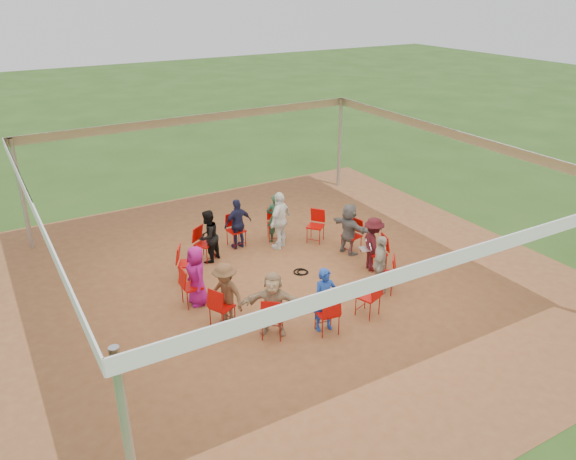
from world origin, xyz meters
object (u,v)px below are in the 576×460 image
chair_3 (275,225)px  person_seated_7 (273,303)px  chair_2 (315,226)px  chair_9 (272,317)px  person_seated_6 (225,294)px  cable_coil (301,272)px  person_seated_3 (238,224)px  laptop (367,247)px  standing_person (280,220)px  chair_12 (385,274)px  person_seated_0 (373,244)px  chair_4 (236,231)px  person_seated_9 (380,264)px  chair_7 (192,287)px  chair_0 (377,253)px  person_seated_2 (275,218)px  chair_8 (222,307)px  person_seated_8 (325,300)px  person_seated_1 (349,229)px  chair_11 (368,297)px  person_seated_5 (197,276)px  chair_1 (352,236)px  chair_10 (327,313)px  chair_6 (188,264)px

chair_3 → person_seated_7: (-2.21, -3.91, 0.24)m
chair_2 → chair_9: bearing=96.9°
person_seated_6 → cable_coil: person_seated_6 is taller
person_seated_3 → laptop: person_seated_3 is taller
person_seated_3 → standing_person: standing_person is taller
chair_12 → person_seated_0: person_seated_0 is taller
chair_4 → person_seated_9: (1.80, -3.83, 0.24)m
chair_7 → person_seated_9: 4.24m
chair_0 → person_seated_2: size_ratio=0.65×
chair_2 → chair_8: bearing=83.1°
person_seated_0 → chair_0: bearing=-90.0°
person_seated_3 → person_seated_8: (-0.15, -4.37, 0.00)m
person_seated_1 → person_seated_9: bearing=152.3°
chair_11 → chair_8: bearing=138.5°
chair_7 → chair_4: bearing=138.5°
chair_11 → laptop: size_ratio=2.48×
person_seated_5 → laptop: (4.16, -0.63, -0.05)m
chair_1 → person_seated_2: 2.12m
chair_0 → cable_coil: 1.93m
chair_11 → laptop: chair_11 is taller
chair_11 → person_seated_9: bearing=20.0°
chair_0 → person_seated_0: person_seated_0 is taller
chair_0 → chair_3: same height
chair_2 → person_seated_7: (-3.10, -3.25, 0.24)m
person_seated_8 → chair_10: bearing=-90.0°
chair_11 → person_seated_0: size_ratio=0.65×
chair_12 → standing_person: (-0.91, 3.24, 0.34)m
chair_6 → standing_person: 2.86m
chair_2 → chair_8: size_ratio=1.00×
chair_2 → cable_coil: (-1.27, -1.35, -0.43)m
person_seated_2 → cable_coil: bearing=102.7°
chair_6 → person_seated_0: 4.50m
chair_10 → person_seated_9: 2.12m
chair_10 → person_seated_5: (-1.84, 2.37, 0.24)m
chair_1 → person_seated_8: person_seated_8 is taller
chair_11 → person_seated_7: bearing=149.4°
chair_7 → person_seated_7: bearing=30.6°
chair_4 → chair_3: bearing=166.2°
chair_1 → person_seated_0: 1.12m
chair_10 → chair_11: 1.11m
chair_4 → chair_12: (1.89, -3.91, 0.00)m
chair_3 → chair_6: (-2.91, -0.99, 0.00)m
person_seated_9 → person_seated_0: bearing=13.8°
person_seated_5 → person_seated_7: size_ratio=1.00×
chair_3 → chair_11: size_ratio=1.00×
chair_7 → person_seated_5: 0.27m
person_seated_9 → person_seated_2: bearing=55.4°
chair_6 → chair_2: bearing=124.6°
person_seated_1 → standing_person: (-1.38, 1.19, 0.10)m
chair_11 → chair_6: bearing=110.8°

